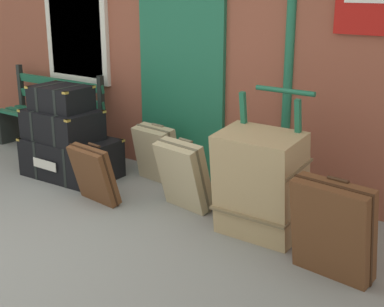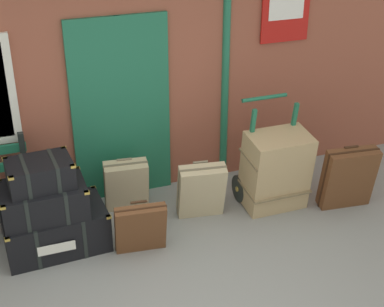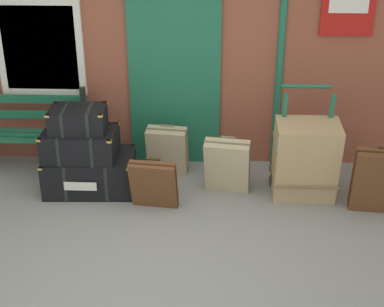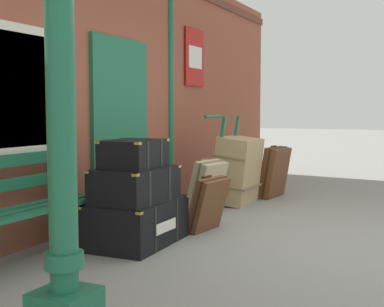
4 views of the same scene
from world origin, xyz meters
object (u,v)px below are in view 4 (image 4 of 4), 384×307
(suitcase_cream, at_px, (143,196))
(lamp_post, at_px, (62,132))
(steamer_trunk_top, at_px, (134,154))
(porters_trolley, at_px, (226,183))
(large_brown_trunk, at_px, (238,170))
(platform_bench, at_px, (23,210))
(suitcase_slate, at_px, (275,172))
(steamer_trunk_middle, at_px, (135,185))
(suitcase_tan, at_px, (206,187))
(steamer_trunk_base, at_px, (137,222))
(suitcase_charcoal, at_px, (209,204))

(suitcase_cream, bearing_deg, lamp_post, -155.09)
(steamer_trunk_top, bearing_deg, porters_trolley, 2.36)
(steamer_trunk_top, xyz_separation_m, large_brown_trunk, (2.50, -0.07, -0.41))
(platform_bench, distance_m, suitcase_slate, 4.21)
(large_brown_trunk, bearing_deg, platform_bench, 169.66)
(steamer_trunk_middle, bearing_deg, platform_bench, 147.31)
(lamp_post, height_order, porters_trolley, lamp_post)
(lamp_post, xyz_separation_m, large_brown_trunk, (4.64, 0.89, -0.71))
(lamp_post, relative_size, suitcase_tan, 4.50)
(suitcase_tan, relative_size, suitcase_cream, 1.10)
(lamp_post, bearing_deg, steamer_trunk_top, 24.15)
(steamer_trunk_base, xyz_separation_m, steamer_trunk_top, (-0.08, -0.02, 0.66))
(steamer_trunk_middle, bearing_deg, porters_trolley, 2.60)
(porters_trolley, bearing_deg, suitcase_cream, 166.93)
(steamer_trunk_base, height_order, suitcase_charcoal, suitcase_charcoal)
(steamer_trunk_top, distance_m, suitcase_tan, 1.73)
(suitcase_tan, bearing_deg, steamer_trunk_top, -179.72)
(porters_trolley, xyz_separation_m, suitcase_cream, (-1.57, 0.36, 0.03))
(large_brown_trunk, height_order, suitcase_charcoal, large_brown_trunk)
(lamp_post, xyz_separation_m, platform_bench, (1.28, 1.50, -0.73))
(suitcase_slate, bearing_deg, porters_trolley, 148.92)
(suitcase_charcoal, bearing_deg, porters_trolley, 16.43)
(steamer_trunk_base, bearing_deg, steamer_trunk_top, -164.19)
(suitcase_cream, bearing_deg, steamer_trunk_middle, -152.78)
(platform_bench, bearing_deg, steamer_trunk_top, -32.32)
(suitcase_tan, height_order, suitcase_charcoal, suitcase_tan)
(steamer_trunk_base, xyz_separation_m, large_brown_trunk, (2.42, -0.09, 0.25))
(steamer_trunk_top, height_order, suitcase_cream, steamer_trunk_top)
(suitcase_slate, relative_size, suitcase_charcoal, 1.28)
(steamer_trunk_middle, bearing_deg, suitcase_tan, 0.64)
(suitcase_cream, bearing_deg, steamer_trunk_top, -153.38)
(suitcase_charcoal, bearing_deg, platform_bench, 151.67)
(platform_bench, bearing_deg, suitcase_charcoal, -28.33)
(lamp_post, xyz_separation_m, suitcase_charcoal, (3.00, 0.58, -0.88))
(platform_bench, distance_m, suitcase_tan, 2.56)
(platform_bench, xyz_separation_m, steamer_trunk_base, (0.94, -0.52, -0.23))
(porters_trolley, height_order, suitcase_slate, porters_trolley)
(lamp_post, distance_m, suitcase_charcoal, 3.18)
(steamer_trunk_top, bearing_deg, lamp_post, -155.85)
(platform_bench, xyz_separation_m, steamer_trunk_top, (0.86, -0.54, 0.43))
(suitcase_slate, bearing_deg, suitcase_tan, 167.32)
(suitcase_tan, distance_m, suitcase_cream, 0.85)
(platform_bench, relative_size, steamer_trunk_base, 1.54)
(large_brown_trunk, relative_size, suitcase_tan, 1.35)
(suitcase_tan, relative_size, suitcase_charcoal, 1.15)
(steamer_trunk_top, bearing_deg, suitcase_tan, 0.28)
(suitcase_slate, height_order, suitcase_charcoal, suitcase_slate)
(platform_bench, height_order, steamer_trunk_base, platform_bench)
(suitcase_slate, bearing_deg, steamer_trunk_middle, 173.97)
(steamer_trunk_middle, xyz_separation_m, porters_trolley, (2.49, 0.11, -0.31))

